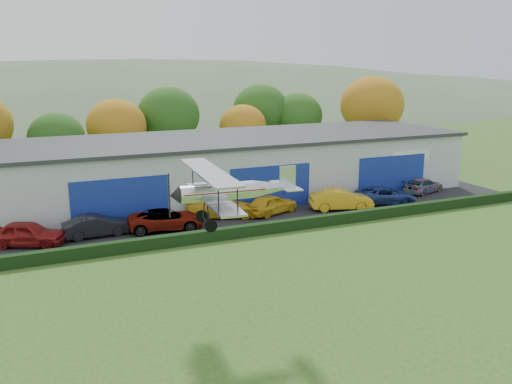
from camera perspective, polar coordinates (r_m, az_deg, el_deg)
name	(u,v)px	position (r m, az deg, el deg)	size (l,w,h in m)	color
ground	(385,347)	(24.50, 13.35, -15.51)	(300.00, 300.00, 0.00)	#2A5A1C
apron	(253,215)	(42.88, -0.34, -2.37)	(48.00, 9.00, 0.05)	black
hedge	(280,226)	(38.59, 2.50, -3.61)	(46.00, 0.60, 0.80)	black
hangar	(242,165)	(49.30, -1.43, 2.86)	(40.60, 12.60, 5.30)	#B2B7BC
tree_belt	(161,121)	(59.53, -9.86, 7.37)	(75.70, 13.22, 10.12)	#3D2614
distant_hills	(56,155)	(159.06, -20.23, 3.67)	(430.00, 196.00, 56.00)	#4C6642
car_0	(27,234)	(38.42, -22.80, -4.04)	(1.92, 4.78, 1.63)	maroon
car_1	(97,226)	(38.90, -16.33, -3.41)	(1.58, 4.52, 1.49)	black
car_2	(166,220)	(39.30, -9.38, -2.87)	(2.48, 5.37, 1.49)	gray
car_3	(222,207)	(42.04, -3.61, -1.53)	(2.28, 5.61, 1.63)	gold
car_4	(271,204)	(42.87, 1.61, -1.27)	(1.83, 4.55, 1.55)	gold
car_5	(341,200)	(44.54, 8.89, -0.79)	(1.77, 5.07, 1.67)	gold
car_6	(385,195)	(47.17, 13.38, -0.35)	(2.37, 5.13, 1.43)	navy
car_7	(423,185)	(52.08, 17.10, 0.65)	(1.86, 4.58, 1.33)	gray
biplane	(228,189)	(24.09, -2.90, 0.29)	(5.87, 6.74, 2.52)	silver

